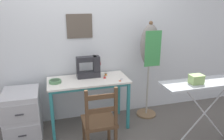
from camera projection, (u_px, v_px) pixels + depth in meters
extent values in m
plane|color=#5B5651|center=(93.00, 135.00, 3.13)|extent=(14.00, 14.00, 0.00)
cube|color=silver|center=(83.00, 40.00, 3.29)|extent=(10.00, 0.05, 2.55)
cube|color=brown|center=(80.00, 26.00, 3.19)|extent=(0.38, 0.02, 0.35)
cube|color=silver|center=(88.00, 80.00, 3.15)|extent=(1.16, 0.54, 0.02)
cube|color=teal|center=(91.00, 88.00, 2.95)|extent=(1.08, 0.03, 0.04)
cube|color=teal|center=(52.00, 116.00, 2.91)|extent=(0.04, 0.04, 0.73)
cube|color=teal|center=(128.00, 106.00, 3.19)|extent=(0.04, 0.04, 0.73)
cube|color=teal|center=(52.00, 102.00, 3.34)|extent=(0.04, 0.04, 0.73)
cube|color=teal|center=(119.00, 94.00, 3.62)|extent=(0.04, 0.04, 0.73)
cube|color=#28282D|center=(88.00, 74.00, 3.23)|extent=(0.34, 0.15, 0.08)
cube|color=#28282D|center=(96.00, 64.00, 3.22)|extent=(0.09, 0.13, 0.23)
cube|color=#28282D|center=(86.00, 59.00, 3.15)|extent=(0.29, 0.12, 0.07)
cube|color=#28282D|center=(78.00, 67.00, 3.15)|extent=(0.04, 0.08, 0.16)
cylinder|color=#B22D2D|center=(100.00, 63.00, 3.23)|extent=(0.02, 0.06, 0.06)
cylinder|color=#99999E|center=(96.00, 55.00, 3.18)|extent=(0.01, 0.01, 0.02)
cylinder|color=#56895B|center=(55.00, 81.00, 3.01)|extent=(0.17, 0.17, 0.04)
cylinder|color=#2F4B32|center=(55.00, 80.00, 3.00)|extent=(0.13, 0.13, 0.01)
cube|color=silver|center=(121.00, 79.00, 3.14)|extent=(0.05, 0.08, 0.00)
cube|color=silver|center=(122.00, 80.00, 3.13)|extent=(0.07, 0.07, 0.00)
torus|color=#DB511E|center=(120.00, 81.00, 3.08)|extent=(0.03, 0.03, 0.01)
torus|color=#DB511E|center=(120.00, 81.00, 3.08)|extent=(0.03, 0.03, 0.01)
cylinder|color=red|center=(105.00, 77.00, 3.18)|extent=(0.03, 0.03, 0.04)
cylinder|color=beige|center=(105.00, 76.00, 3.17)|extent=(0.04, 0.04, 0.00)
cylinder|color=beige|center=(105.00, 78.00, 3.19)|extent=(0.04, 0.04, 0.00)
cylinder|color=orange|center=(106.00, 74.00, 3.30)|extent=(0.03, 0.03, 0.03)
cylinder|color=beige|center=(106.00, 73.00, 3.30)|extent=(0.04, 0.04, 0.00)
cylinder|color=beige|center=(106.00, 75.00, 3.31)|extent=(0.04, 0.04, 0.00)
cube|color=#513823|center=(99.00, 121.00, 2.70)|extent=(0.40, 0.38, 0.04)
cube|color=#513823|center=(84.00, 132.00, 2.87)|extent=(0.04, 0.04, 0.40)
cube|color=#513823|center=(109.00, 128.00, 2.96)|extent=(0.04, 0.04, 0.40)
cube|color=#513823|center=(87.00, 110.00, 2.43)|extent=(0.04, 0.04, 0.48)
cube|color=#513823|center=(116.00, 106.00, 2.52)|extent=(0.04, 0.04, 0.48)
cube|color=#513823|center=(101.00, 97.00, 2.43)|extent=(0.34, 0.02, 0.06)
cube|color=#513823|center=(102.00, 110.00, 2.48)|extent=(0.34, 0.02, 0.06)
cube|color=#B7B7BC|center=(23.00, 115.00, 2.99)|extent=(0.47, 0.53, 0.69)
cube|color=#A8A8AD|center=(19.00, 115.00, 2.70)|extent=(0.43, 0.01, 0.25)
cube|color=#333338|center=(19.00, 115.00, 2.69)|extent=(0.10, 0.01, 0.02)
cube|color=#A8A8AD|center=(22.00, 136.00, 2.80)|extent=(0.43, 0.01, 0.25)
cube|color=#333338|center=(22.00, 136.00, 2.79)|extent=(0.10, 0.01, 0.02)
cylinder|color=#846647|center=(146.00, 114.00, 3.69)|extent=(0.32, 0.32, 0.03)
cylinder|color=#ADA89E|center=(147.00, 87.00, 3.54)|extent=(0.03, 0.03, 0.94)
ellipsoid|color=gray|center=(150.00, 45.00, 3.33)|extent=(0.30, 0.22, 0.64)
sphere|color=brown|center=(151.00, 23.00, 3.23)|extent=(0.06, 0.06, 0.06)
cube|color=#3D934C|center=(153.00, 49.00, 3.24)|extent=(0.26, 0.01, 0.54)
cube|color=#ADB2B7|center=(209.00, 82.00, 2.74)|extent=(1.24, 0.34, 0.02)
cylinder|color=#B7B7BC|center=(204.00, 113.00, 2.87)|extent=(0.76, 0.02, 0.87)
cylinder|color=#B7B7BC|center=(204.00, 113.00, 2.87)|extent=(0.76, 0.02, 0.87)
cube|color=#8EB266|center=(196.00, 80.00, 2.64)|extent=(0.16, 0.12, 0.10)
cube|color=#9DC470|center=(197.00, 75.00, 2.63)|extent=(0.16, 0.12, 0.01)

